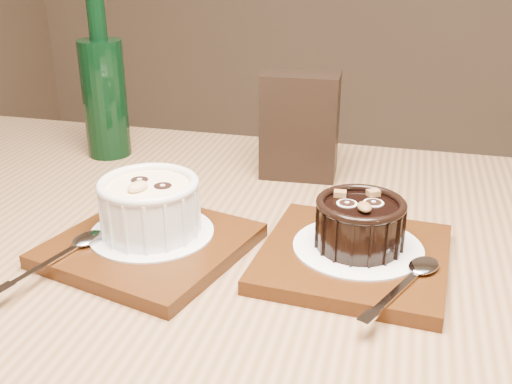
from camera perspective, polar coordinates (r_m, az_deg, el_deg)
table at (r=0.65m, az=-0.40°, el=-13.95°), size 1.25×0.87×0.75m
tray_left at (r=0.63m, az=-10.05°, el=-5.01°), size 0.21×0.21×0.01m
doily_left at (r=0.64m, az=-9.89°, el=-3.80°), size 0.13×0.13×0.00m
ramekin_white at (r=0.62m, az=-10.10°, el=-1.11°), size 0.10×0.10×0.06m
spoon_left at (r=0.61m, az=-17.97°, el=-5.56°), size 0.05×0.14×0.01m
tray_right at (r=0.61m, az=9.27°, el=-6.17°), size 0.18×0.18×0.01m
doily_right at (r=0.61m, az=9.68°, el=-5.16°), size 0.13×0.13×0.00m
ramekin_dark at (r=0.60m, az=9.86°, el=-2.77°), size 0.09×0.09×0.05m
spoon_right at (r=0.56m, az=14.17°, el=-8.19°), size 0.07×0.13×0.01m
condiment_stand at (r=0.80m, az=4.20°, el=6.32°), size 0.11×0.07×0.14m
green_bottle at (r=0.90m, az=-14.24°, el=9.05°), size 0.06×0.06×0.24m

